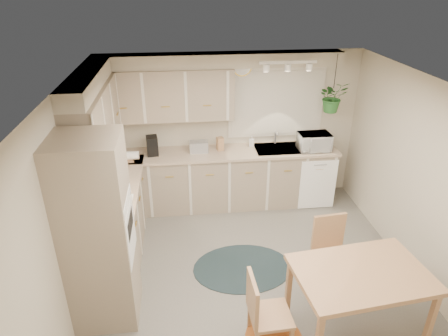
{
  "coord_description": "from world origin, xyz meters",
  "views": [
    {
      "loc": [
        -0.78,
        -3.81,
        3.43
      ],
      "look_at": [
        -0.29,
        0.55,
        1.27
      ],
      "focal_mm": 32.0,
      "sensor_mm": 36.0,
      "label": 1
    }
  ],
  "objects_px": {
    "dining_table": "(356,303)",
    "chair_left": "(271,313)",
    "chair_back": "(334,256)",
    "microwave": "(314,140)",
    "braided_rug": "(242,268)"
  },
  "relations": [
    {
      "from": "chair_back",
      "to": "dining_table",
      "type": "bearing_deg",
      "value": 83.52
    },
    {
      "from": "dining_table",
      "to": "microwave",
      "type": "xyz_separation_m",
      "value": [
        0.35,
        2.65,
        0.7
      ]
    },
    {
      "from": "dining_table",
      "to": "chair_left",
      "type": "relative_size",
      "value": 1.46
    },
    {
      "from": "chair_back",
      "to": "microwave",
      "type": "distance_m",
      "value": 2.09
    },
    {
      "from": "chair_left",
      "to": "braided_rug",
      "type": "xyz_separation_m",
      "value": [
        -0.08,
        1.2,
        -0.44
      ]
    },
    {
      "from": "dining_table",
      "to": "chair_left",
      "type": "bearing_deg",
      "value": -175.58
    },
    {
      "from": "braided_rug",
      "to": "microwave",
      "type": "xyz_separation_m",
      "value": [
        1.33,
        1.52,
        1.1
      ]
    },
    {
      "from": "chair_left",
      "to": "chair_back",
      "type": "bearing_deg",
      "value": 127.71
    },
    {
      "from": "dining_table",
      "to": "microwave",
      "type": "height_order",
      "value": "microwave"
    },
    {
      "from": "dining_table",
      "to": "chair_back",
      "type": "xyz_separation_m",
      "value": [
        0.01,
        0.7,
        0.04
      ]
    },
    {
      "from": "chair_left",
      "to": "chair_back",
      "type": "distance_m",
      "value": 1.19
    },
    {
      "from": "dining_table",
      "to": "braided_rug",
      "type": "relative_size",
      "value": 1.01
    },
    {
      "from": "chair_back",
      "to": "microwave",
      "type": "xyz_separation_m",
      "value": [
        0.33,
        1.96,
        0.65
      ]
    },
    {
      "from": "chair_left",
      "to": "braided_rug",
      "type": "relative_size",
      "value": 0.7
    },
    {
      "from": "dining_table",
      "to": "braided_rug",
      "type": "height_order",
      "value": "dining_table"
    }
  ]
}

